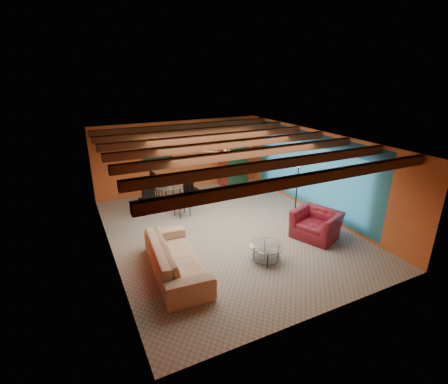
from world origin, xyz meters
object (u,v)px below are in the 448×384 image
dining_table (170,192)px  vase (168,173)px  armoire (235,159)px  floor_lamp (297,187)px  potted_plant (235,127)px  armchair (316,224)px  coffee_table (266,253)px  sofa (176,257)px

dining_table → vase: vase is taller
armoire → floor_lamp: 3.53m
floor_lamp → vase: bearing=148.6°
potted_plant → vase: size_ratio=2.64×
dining_table → armoire: (3.18, 1.29, 0.47)m
armoire → floor_lamp: size_ratio=1.17×
armchair → dining_table: (-3.05, 3.87, 0.17)m
coffee_table → potted_plant: (2.07, 5.60, 2.12)m
coffee_table → vase: size_ratio=4.25×
armchair → vase: size_ratio=6.04×
sofa → dining_table: bearing=-10.8°
potted_plant → vase: bearing=-158.0°
armchair → vase: (-3.05, 3.87, 0.84)m
dining_table → vase: (-0.00, 0.00, 0.66)m
vase → floor_lamp: bearing=-31.4°
sofa → dining_table: size_ratio=1.23×
dining_table → armoire: armoire is taller
armchair → floor_lamp: 1.82m
dining_table → potted_plant: 3.86m
armoire → sofa: bearing=-153.6°
vase → armoire: bearing=22.0°
vase → sofa: bearing=-105.4°
armchair → vase: bearing=-163.9°
dining_table → vase: size_ratio=10.91×
sofa → potted_plant: bearing=-35.1°
armchair → dining_table: dining_table is taller
sofa → floor_lamp: 4.96m
dining_table → potted_plant: potted_plant is taller
dining_table → floor_lamp: 4.26m
armchair → floor_lamp: (0.57, 1.66, 0.49)m
floor_lamp → vase: 4.26m
armoire → dining_table: bearing=178.2°
floor_lamp → potted_plant: (-0.45, 3.50, 1.45)m
floor_lamp → potted_plant: 3.82m
sofa → potted_plant: size_ratio=5.08×
armoire → vase: bearing=178.2°
coffee_table → potted_plant: potted_plant is taller
potted_plant → floor_lamp: bearing=-82.7°
sofa → vase: size_ratio=13.40×
sofa → dining_table: (1.05, 3.80, 0.18)m
armchair → armoire: bearing=156.5°
dining_table → vase: 0.66m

